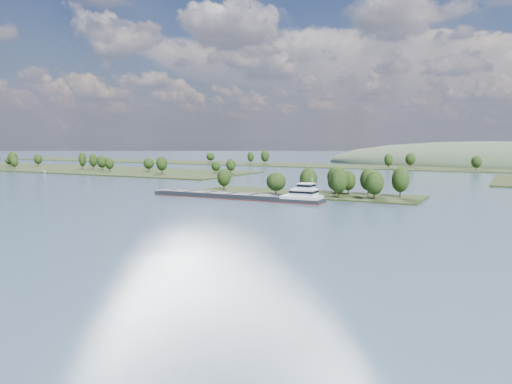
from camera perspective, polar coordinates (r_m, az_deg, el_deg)
The scene contains 7 objects.
ground at distance 165.13m, azimuth -2.27°, elevation -2.36°, with size 1800.00×1800.00×0.00m, color #364A5D.
tree_island at distance 215.02m, azimuth 7.35°, elevation 0.65°, with size 100.00×31.39×13.69m.
left_bank at distance 419.11m, azimuth -20.15°, elevation 2.53°, with size 300.00×80.00×14.86m.
back_shoreline at distance 428.67m, azimuth 17.61°, elevation 2.67°, with size 900.00×60.00×15.85m.
hill_west at distance 522.69m, azimuth 25.21°, elevation 2.87°, with size 320.00×160.00×44.00m, color #394932.
cargo_barge at distance 201.90m, azimuth -1.08°, elevation -0.44°, with size 75.60×10.59×10.20m.
motorboat at distance 381.50m, azimuth -23.03°, elevation 2.14°, with size 2.15×5.71×2.21m, color silver.
Camera 1 is at (81.23, -21.69, 24.33)m, focal length 35.00 mm.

